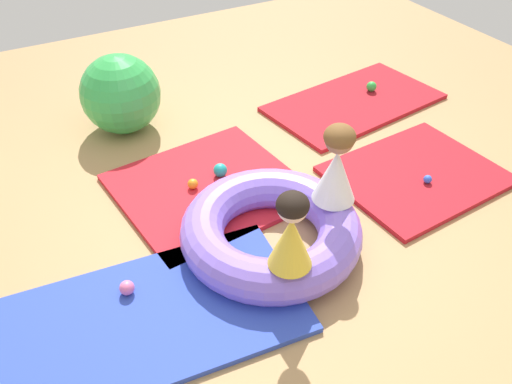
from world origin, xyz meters
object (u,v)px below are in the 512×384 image
(play_ball_pink, at_px, (127,288))
(play_ball_green, at_px, (371,87))
(child_in_yellow, at_px, (291,231))
(child_in_white, at_px, (337,164))
(play_ball_blue, at_px, (428,179))
(play_ball_red, at_px, (214,204))
(inflatable_cushion, at_px, (271,231))
(play_ball_orange, at_px, (193,184))
(play_ball_yellow, at_px, (237,188))
(exercise_ball_large, at_px, (121,94))
(play_ball_teal, at_px, (220,170))

(play_ball_pink, bearing_deg, play_ball_green, 25.01)
(child_in_yellow, distance_m, child_in_white, 0.66)
(play_ball_blue, xyz_separation_m, play_ball_pink, (-2.31, 0.03, 0.01))
(play_ball_red, bearing_deg, inflatable_cushion, -70.64)
(play_ball_orange, relative_size, play_ball_red, 1.22)
(play_ball_orange, bearing_deg, play_ball_yellow, -36.95)
(play_ball_green, distance_m, exercise_ball_large, 2.34)
(child_in_white, relative_size, play_ball_teal, 5.18)
(play_ball_orange, xyz_separation_m, exercise_ball_large, (-0.15, 1.12, 0.26))
(play_ball_blue, relative_size, play_ball_green, 0.66)
(play_ball_orange, bearing_deg, child_in_white, -52.00)
(play_ball_teal, relative_size, play_ball_yellow, 1.39)
(play_ball_blue, distance_m, play_ball_red, 1.61)
(play_ball_green, bearing_deg, play_ball_yellow, -157.06)
(play_ball_pink, bearing_deg, inflatable_cushion, -1.69)
(play_ball_yellow, bearing_deg, play_ball_green, 22.94)
(play_ball_orange, bearing_deg, child_in_yellow, -85.52)
(play_ball_teal, xyz_separation_m, play_ball_yellow, (0.02, -0.24, -0.01))
(play_ball_blue, distance_m, play_ball_yellow, 1.43)
(play_ball_orange, relative_size, play_ball_green, 0.81)
(inflatable_cushion, bearing_deg, play_ball_red, 109.36)
(play_ball_blue, distance_m, play_ball_orange, 1.75)
(play_ball_green, relative_size, exercise_ball_large, 0.14)
(exercise_ball_large, bearing_deg, play_ball_yellow, -72.40)
(play_ball_blue, relative_size, exercise_ball_large, 0.09)
(inflatable_cushion, xyz_separation_m, play_ball_yellow, (0.05, 0.58, -0.06))
(child_in_yellow, height_order, child_in_white, child_in_white)
(child_in_white, distance_m, exercise_ball_large, 2.12)
(play_ball_teal, distance_m, play_ball_yellow, 0.24)
(play_ball_blue, relative_size, play_ball_orange, 0.81)
(inflatable_cushion, relative_size, child_in_white, 2.15)
(play_ball_blue, bearing_deg, child_in_yellow, -164.22)
(play_ball_teal, distance_m, play_ball_blue, 1.56)
(play_ball_green, xyz_separation_m, play_ball_yellow, (-1.85, -0.78, -0.01))
(play_ball_blue, bearing_deg, inflatable_cushion, 179.88)
(play_ball_pink, height_order, play_ball_red, play_ball_pink)
(child_in_yellow, distance_m, play_ball_red, 1.03)
(child_in_yellow, relative_size, child_in_white, 0.91)
(play_ball_teal, bearing_deg, child_in_yellow, -96.96)
(play_ball_blue, bearing_deg, child_in_white, -176.87)
(exercise_ball_large, bearing_deg, inflatable_cushion, -78.97)
(play_ball_blue, height_order, exercise_ball_large, exercise_ball_large)
(inflatable_cushion, xyz_separation_m, exercise_ball_large, (-0.37, 1.89, 0.19))
(play_ball_green, relative_size, play_ball_red, 1.50)
(play_ball_orange, bearing_deg, play_ball_green, 15.45)
(child_in_white, distance_m, play_ball_pink, 1.47)
(play_ball_blue, bearing_deg, exercise_ball_large, 132.20)
(inflatable_cushion, relative_size, play_ball_orange, 15.06)
(child_in_white, bearing_deg, play_ball_pink, -38.89)
(child_in_yellow, xyz_separation_m, child_in_white, (0.55, 0.37, 0.02))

